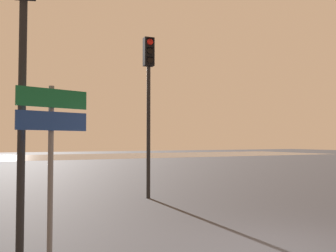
{
  "coord_description": "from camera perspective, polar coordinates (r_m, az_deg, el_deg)",
  "views": [
    {
      "loc": [
        -4.2,
        -4.39,
        1.77
      ],
      "look_at": [
        0.5,
        5.0,
        2.2
      ],
      "focal_mm": 40.0,
      "sensor_mm": 36.0,
      "label": 1
    }
  ],
  "objects": [
    {
      "name": "traffic_light_near_left",
      "position": [
        6.35,
        -21.24,
        12.49
      ],
      "size": [
        0.38,
        0.4,
        4.9
      ],
      "rotation": [
        0.0,
        0.0,
        2.81
      ],
      "color": "black",
      "rests_on": "ground"
    },
    {
      "name": "direction_sign_post",
      "position": [
        5.81,
        -17.29,
        -2.0
      ],
      "size": [
        1.07,
        0.32,
        2.6
      ],
      "rotation": [
        0.0,
        0.0,
        3.41
      ],
      "color": "slate",
      "rests_on": "ground"
    },
    {
      "name": "traffic_light_center",
      "position": [
        11.84,
        -2.98,
        5.92
      ],
      "size": [
        0.34,
        0.35,
        5.04
      ],
      "rotation": [
        0.0,
        0.0,
        3.07
      ],
      "color": "black",
      "rests_on": "ground"
    },
    {
      "name": "water_strip",
      "position": [
        44.07,
        -21.18,
        -4.48
      ],
      "size": [
        80.0,
        16.0,
        0.01
      ],
      "primitive_type": "cube",
      "color": "slate",
      "rests_on": "ground"
    }
  ]
}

